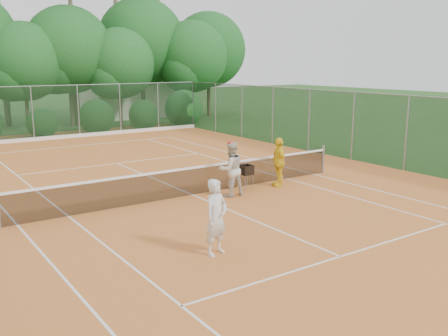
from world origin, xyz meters
The scene contains 15 objects.
ground centered at (0.00, 0.00, 0.00)m, with size 120.00×120.00×0.00m, color #214719.
clay_court centered at (0.00, 0.00, 0.01)m, with size 18.00×36.00×0.02m, color orange.
club_building centered at (9.00, 24.00, 1.50)m, with size 8.00×5.00×3.00m, color beige.
tennis_net centered at (0.00, 0.00, 0.53)m, with size 11.97×0.10×1.10m.
player_white centered at (-2.21, -4.68, 0.89)m, with size 0.64×0.42×1.75m, color silver.
player_center_grp centered at (0.96, -0.76, 0.92)m, with size 0.92×0.74×1.82m.
player_yellow centered at (3.11, -0.61, 0.88)m, with size 1.01×0.42×1.72m, color yellow.
ball_hopper centered at (1.82, -0.45, 0.71)m, with size 0.38×0.38×0.88m.
stray_ball_a centered at (-1.27, 10.60, 0.05)m, with size 0.07×0.07×0.07m, color #D3E735.
stray_ball_b centered at (-0.58, 10.98, 0.05)m, with size 0.07×0.07×0.07m, color yellow.
stray_ball_c centered at (-0.05, 9.11, 0.05)m, with size 0.07×0.07×0.07m, color gold.
court_markings centered at (0.00, 0.00, 0.02)m, with size 11.03×23.83×0.01m.
fence_back centered at (0.00, 15.00, 1.52)m, with size 18.07×0.07×3.00m.
fence_right centered at (9.00, -1.50, 1.52)m, with size 0.07×33.07×3.00m.
tropical_treeline centered at (1.43, 20.22, 5.11)m, with size 32.10×8.49×15.03m.
Camera 1 is at (-8.13, -13.61, 4.30)m, focal length 40.00 mm.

